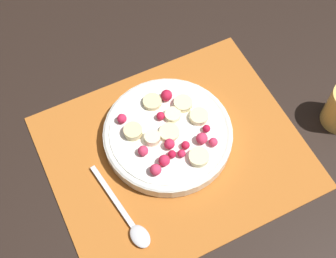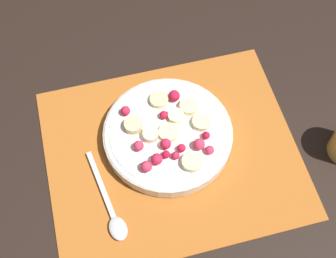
{
  "view_description": "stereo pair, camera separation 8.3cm",
  "coord_description": "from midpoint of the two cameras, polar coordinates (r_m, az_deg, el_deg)",
  "views": [
    {
      "loc": [
        -0.18,
        -0.34,
        0.77
      ],
      "look_at": [
        0.0,
        0.03,
        0.04
      ],
      "focal_mm": 50.0,
      "sensor_mm": 36.0,
      "label": 1
    },
    {
      "loc": [
        -0.1,
        -0.37,
        0.77
      ],
      "look_at": [
        0.0,
        0.03,
        0.04
      ],
      "focal_mm": 50.0,
      "sensor_mm": 36.0,
      "label": 2
    }
  ],
  "objects": [
    {
      "name": "ground_plane",
      "position": [
        0.86,
        -1.93,
        -3.1
      ],
      "size": [
        3.0,
        3.0,
        0.0
      ],
      "primitive_type": "plane",
      "color": "black"
    },
    {
      "name": "placemat",
      "position": [
        0.85,
        -1.94,
        -3.01
      ],
      "size": [
        0.45,
        0.38,
        0.01
      ],
      "color": "#B26023",
      "rests_on": "ground_plane"
    },
    {
      "name": "fruit_bowl",
      "position": [
        0.85,
        -2.78,
        -0.82
      ],
      "size": [
        0.24,
        0.24,
        0.05
      ],
      "color": "silver",
      "rests_on": "placemat"
    },
    {
      "name": "spoon",
      "position": [
        0.8,
        -7.58,
        -11.56
      ],
      "size": [
        0.05,
        0.18,
        0.01
      ],
      "rotation": [
        0.0,
        0.0,
        4.87
      ],
      "color": "silver",
      "rests_on": "placemat"
    }
  ]
}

